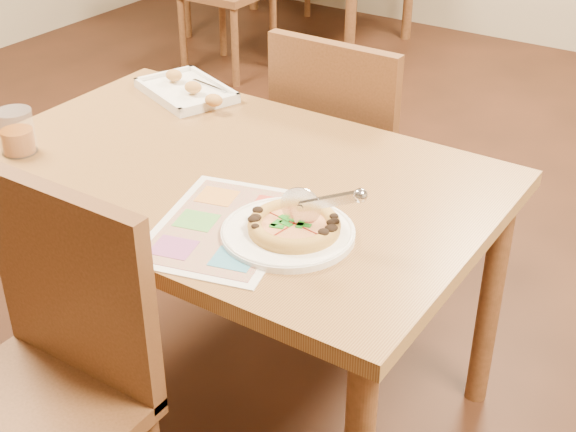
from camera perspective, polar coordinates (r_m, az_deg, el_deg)
The scene contains 9 objects.
dining_table at distance 2.01m, azimuth -4.37°, elevation 1.09°, with size 1.30×0.85×0.72m.
chair_near at distance 1.70m, azimuth -16.76°, elevation -9.39°, with size 0.42×0.42×0.47m.
chair_far at distance 2.49m, azimuth 4.12°, elevation 5.45°, with size 0.42×0.42×0.47m.
plate at distance 1.70m, azimuth 0.00°, elevation -1.23°, with size 0.29×0.29×0.02m, color white.
pizza at distance 1.69m, azimuth 0.44°, elevation -0.66°, with size 0.20×0.20×0.03m.
pizza_cutter at distance 1.65m, azimuth 2.26°, elevation 0.94°, with size 0.17×0.06×0.10m.
appetizer_tray at distance 2.41m, azimuth -7.15°, elevation 8.80°, with size 0.35×0.29×0.06m.
glass_tumbler at distance 2.15m, azimuth -18.72°, elevation 5.53°, with size 0.09×0.09×0.11m.
menu at distance 1.74m, azimuth -4.52°, elevation -0.74°, with size 0.29×0.40×0.01m, color white.
Camera 1 is at (1.09, -1.37, 1.63)m, focal length 50.00 mm.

